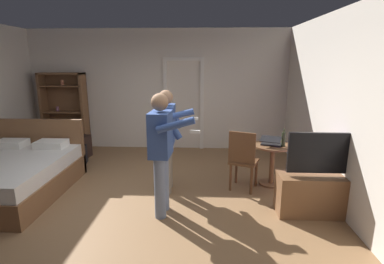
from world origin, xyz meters
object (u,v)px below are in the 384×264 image
(suitcase_small, at_px, (71,155))
(tv_flatscreen, at_px, (319,191))
(wooden_chair, at_px, (243,158))
(bed, at_px, (10,175))
(person_blue_shirt, at_px, (162,147))
(laptop, at_px, (271,142))
(suitcase_dark, at_px, (78,147))
(bottle_on_table, at_px, (284,139))
(side_table, at_px, (272,158))
(bookshelf, at_px, (65,108))
(person_striped_shirt, at_px, (167,134))

(suitcase_small, bearing_deg, tv_flatscreen, -30.46)
(wooden_chair, xyz_separation_m, suitcase_small, (-3.31, 1.06, -0.35))
(bed, bearing_deg, person_blue_shirt, -11.88)
(tv_flatscreen, bearing_deg, laptop, 116.80)
(laptop, height_order, suitcase_dark, laptop)
(bed, relative_size, suitcase_small, 3.69)
(bottle_on_table, distance_m, person_blue_shirt, 2.09)
(side_table, xyz_separation_m, suitcase_small, (-3.83, 0.81, -0.28))
(side_table, relative_size, wooden_chair, 0.71)
(bed, distance_m, bottle_on_table, 4.39)
(side_table, relative_size, suitcase_dark, 1.47)
(bed, bearing_deg, suitcase_small, 74.87)
(bookshelf, xyz_separation_m, person_striped_shirt, (2.69, -2.24, -0.04))
(bottle_on_table, bearing_deg, tv_flatscreen, -72.19)
(suitcase_small, bearing_deg, bed, -112.79)
(suitcase_small, bearing_deg, bottle_on_table, -20.31)
(suitcase_dark, distance_m, suitcase_small, 0.46)
(bottle_on_table, relative_size, person_striped_shirt, 0.18)
(bed, height_order, laptop, bed)
(bottle_on_table, bearing_deg, suitcase_small, 167.35)
(side_table, xyz_separation_m, laptop, (-0.05, -0.04, 0.28))
(laptop, bearing_deg, person_blue_shirt, -148.31)
(tv_flatscreen, xyz_separation_m, suitcase_dark, (-4.30, 2.24, -0.10))
(bookshelf, bearing_deg, bed, -84.88)
(laptop, height_order, bottle_on_table, bottle_on_table)
(tv_flatscreen, relative_size, wooden_chair, 1.17)
(bed, relative_size, tv_flatscreen, 1.77)
(bookshelf, distance_m, side_table, 4.85)
(laptop, bearing_deg, tv_flatscreen, -63.20)
(bed, relative_size, laptop, 4.87)
(wooden_chair, bearing_deg, laptop, 24.14)
(wooden_chair, bearing_deg, suitcase_dark, 155.68)
(person_blue_shirt, xyz_separation_m, suitcase_dark, (-2.18, 2.32, -0.71))
(bed, height_order, person_striped_shirt, person_striped_shirt)
(suitcase_small, bearing_deg, bookshelf, 109.87)
(laptop, distance_m, person_blue_shirt, 1.95)
(bottle_on_table, xyz_separation_m, suitcase_dark, (-4.01, 1.34, -0.58))
(wooden_chair, bearing_deg, person_blue_shirt, -145.55)
(bookshelf, relative_size, person_blue_shirt, 1.08)
(bookshelf, distance_m, tv_flatscreen, 5.69)
(bed, height_order, bookshelf, bookshelf)
(person_blue_shirt, bearing_deg, person_striped_shirt, 92.06)
(laptop, distance_m, person_striped_shirt, 1.71)
(bed, relative_size, bookshelf, 1.14)
(tv_flatscreen, distance_m, suitcase_dark, 4.85)
(laptop, distance_m, suitcase_small, 3.92)
(wooden_chair, bearing_deg, bookshelf, 150.67)
(tv_flatscreen, relative_size, bottle_on_table, 4.04)
(person_blue_shirt, relative_size, suitcase_small, 2.99)
(bottle_on_table, height_order, person_blue_shirt, person_blue_shirt)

